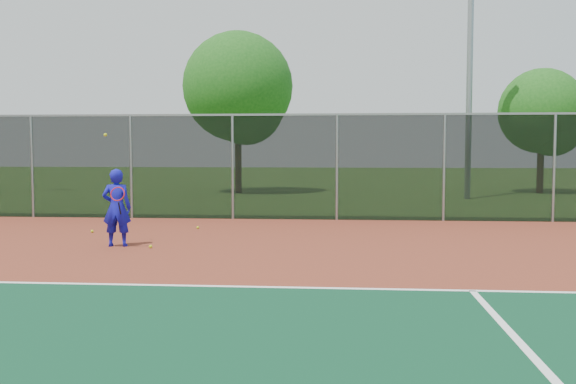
{
  "coord_description": "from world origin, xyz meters",
  "views": [
    {
      "loc": [
        0.1,
        -6.28,
        2.09
      ],
      "look_at": [
        -0.83,
        5.0,
        1.3
      ],
      "focal_mm": 40.0,
      "sensor_mm": 36.0,
      "label": 1
    }
  ],
  "objects": [
    {
      "name": "floodlight_n",
      "position": [
        5.22,
        20.06,
        6.86
      ],
      "size": [
        0.9,
        0.4,
        12.17
      ],
      "color": "gray",
      "rests_on": "ground"
    },
    {
      "name": "practice_ball_1",
      "position": [
        -5.91,
        8.74,
        0.06
      ],
      "size": [
        0.07,
        0.07,
        0.07
      ],
      "primitive_type": "sphere",
      "color": "#BECD17",
      "rests_on": "court_apron"
    },
    {
      "name": "tennis_player",
      "position": [
        -4.55,
        6.7,
        0.84
      ],
      "size": [
        0.63,
        0.64,
        2.37
      ],
      "color": "#1212AC",
      "rests_on": "court_apron"
    },
    {
      "name": "practice_ball_0",
      "position": [
        -3.79,
        6.51,
        0.06
      ],
      "size": [
        0.07,
        0.07,
        0.07
      ],
      "primitive_type": "sphere",
      "color": "#BECD17",
      "rests_on": "court_apron"
    },
    {
      "name": "court_apron",
      "position": [
        0.0,
        2.0,
        0.01
      ],
      "size": [
        30.0,
        20.0,
        0.02
      ],
      "primitive_type": "cube",
      "color": "maroon",
      "rests_on": "ground"
    },
    {
      "name": "ground",
      "position": [
        0.0,
        0.0,
        0.0
      ],
      "size": [
        120.0,
        120.0,
        0.0
      ],
      "primitive_type": "plane",
      "color": "#2E5718",
      "rests_on": "ground"
    },
    {
      "name": "tree_back_mid",
      "position": [
        9.28,
        23.66,
        3.55
      ],
      "size": [
        3.85,
        3.85,
        5.66
      ],
      "color": "#362613",
      "rests_on": "ground"
    },
    {
      "name": "tree_back_left",
      "position": [
        -4.47,
        22.7,
        4.6
      ],
      "size": [
        4.99,
        4.99,
        7.33
      ],
      "color": "#362613",
      "rests_on": "ground"
    },
    {
      "name": "fence_back",
      "position": [
        0.0,
        12.0,
        1.56
      ],
      "size": [
        30.0,
        0.06,
        3.03
      ],
      "color": "black",
      "rests_on": "court_apron"
    },
    {
      "name": "practice_ball_6",
      "position": [
        -3.51,
        9.66,
        0.06
      ],
      "size": [
        0.07,
        0.07,
        0.07
      ],
      "primitive_type": "sphere",
      "color": "#BECD17",
      "rests_on": "court_apron"
    }
  ]
}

